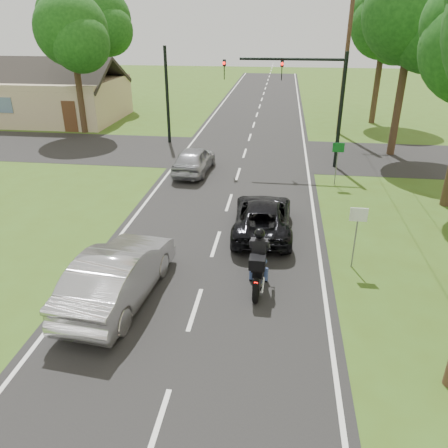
{
  "coord_description": "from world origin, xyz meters",
  "views": [
    {
      "loc": [
        2.14,
        -9.96,
        7.44
      ],
      "look_at": [
        0.43,
        3.0,
        1.3
      ],
      "focal_mm": 35.0,
      "sensor_mm": 36.0,
      "label": 1
    }
  ],
  "objects": [
    {
      "name": "road",
      "position": [
        0.0,
        10.0,
        0.01
      ],
      "size": [
        8.0,
        100.0,
        0.01
      ],
      "primitive_type": "cube",
      "color": "black",
      "rests_on": "ground"
    },
    {
      "name": "signal_pole_far",
      "position": [
        -5.2,
        18.0,
        3.0
      ],
      "size": [
        0.2,
        0.2,
        6.0
      ],
      "primitive_type": "cylinder",
      "color": "black",
      "rests_on": "ground"
    },
    {
      "name": "dark_suv",
      "position": [
        1.62,
        5.24,
        0.66
      ],
      "size": [
        2.25,
        4.69,
        1.29
      ],
      "primitive_type": "imported",
      "rotation": [
        0.0,
        0.0,
        3.17
      ],
      "color": "black",
      "rests_on": "road"
    },
    {
      "name": "tree_row_d",
      "position": [
        9.1,
        16.76,
        7.43
      ],
      "size": [
        5.76,
        5.58,
        10.45
      ],
      "color": "#332316",
      "rests_on": "ground"
    },
    {
      "name": "sign_green",
      "position": [
        4.9,
        10.98,
        1.6
      ],
      "size": [
        0.55,
        0.07,
        2.12
      ],
      "color": "slate",
      "rests_on": "ground"
    },
    {
      "name": "tree_row_e",
      "position": [
        9.48,
        25.78,
        6.83
      ],
      "size": [
        5.28,
        5.12,
        9.61
      ],
      "color": "#332316",
      "rests_on": "ground"
    },
    {
      "name": "motorcycle_rider",
      "position": [
        1.69,
        1.35,
        0.78
      ],
      "size": [
        0.65,
        2.3,
        1.98
      ],
      "rotation": [
        0.0,
        0.0,
        -0.02
      ],
      "color": "black",
      "rests_on": "ground"
    },
    {
      "name": "ground",
      "position": [
        0.0,
        0.0,
        0.0
      ],
      "size": [
        140.0,
        140.0,
        0.0
      ],
      "primitive_type": "plane",
      "color": "#3C5718",
      "rests_on": "ground"
    },
    {
      "name": "silver_suv",
      "position": [
        -2.35,
        11.99,
        0.71
      ],
      "size": [
        1.89,
        4.2,
        1.4
      ],
      "primitive_type": "imported",
      "rotation": [
        0.0,
        0.0,
        3.09
      ],
      "color": "#999AA0",
      "rests_on": "road"
    },
    {
      "name": "tree_left_near",
      "position": [
        -11.73,
        19.78,
        6.53
      ],
      "size": [
        5.12,
        4.96,
        9.22
      ],
      "color": "#332316",
      "rests_on": "ground"
    },
    {
      "name": "tree_left_far",
      "position": [
        -13.7,
        29.76,
        7.13
      ],
      "size": [
        5.76,
        5.58,
        10.14
      ],
      "color": "#332316",
      "rests_on": "ground"
    },
    {
      "name": "traffic_signal",
      "position": [
        3.34,
        14.0,
        4.14
      ],
      "size": [
        6.38,
        0.44,
        6.0
      ],
      "color": "black",
      "rests_on": "ground"
    },
    {
      "name": "cross_road",
      "position": [
        0.0,
        16.0,
        0.01
      ],
      "size": [
        60.0,
        7.0,
        0.01
      ],
      "primitive_type": "cube",
      "color": "black",
      "rests_on": "ground"
    },
    {
      "name": "house",
      "position": [
        -16.0,
        24.0,
        1.77
      ],
      "size": [
        10.2,
        8.0,
        4.84
      ],
      "color": "tan",
      "rests_on": "ground"
    },
    {
      "name": "silver_sedan",
      "position": [
        -2.25,
        0.25,
        0.83
      ],
      "size": [
        2.17,
        5.09,
        1.63
      ],
      "primitive_type": "imported",
      "rotation": [
        0.0,
        0.0,
        3.05
      ],
      "color": "#B7B6BB",
      "rests_on": "road"
    },
    {
      "name": "utility_pole_far",
      "position": [
        6.2,
        22.0,
        5.08
      ],
      "size": [
        1.6,
        0.28,
        10.0
      ],
      "color": "brown",
      "rests_on": "ground"
    },
    {
      "name": "sign_white",
      "position": [
        4.7,
        2.98,
        1.6
      ],
      "size": [
        0.55,
        0.07,
        2.12
      ],
      "color": "slate",
      "rests_on": "ground"
    }
  ]
}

